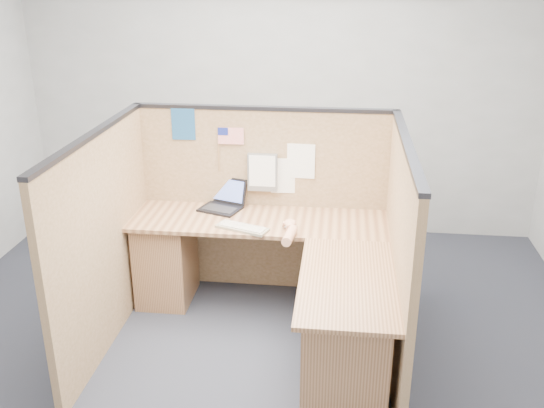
# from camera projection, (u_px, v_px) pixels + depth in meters

# --- Properties ---
(floor) EXTENTS (5.00, 5.00, 0.00)m
(floor) POSITION_uv_depth(u_px,v_px,m) (246.00, 352.00, 4.25)
(floor) COLOR #1F232C
(floor) RESTS_ON ground
(wall_back) EXTENTS (5.00, 0.00, 5.00)m
(wall_back) POSITION_uv_depth(u_px,v_px,m) (281.00, 92.00, 5.82)
(wall_back) COLOR #95989A
(wall_back) RESTS_ON floor
(wall_front) EXTENTS (5.00, 0.00, 5.00)m
(wall_front) POSITION_uv_depth(u_px,v_px,m) (111.00, 406.00, 1.66)
(wall_front) COLOR #95989A
(wall_front) RESTS_ON floor
(cubicle_partitions) EXTENTS (2.06, 1.83, 1.53)m
(cubicle_partitions) POSITION_uv_depth(u_px,v_px,m) (254.00, 228.00, 4.36)
(cubicle_partitions) COLOR brown
(cubicle_partitions) RESTS_ON floor
(l_desk) EXTENTS (1.95, 1.75, 0.73)m
(l_desk) POSITION_uv_depth(u_px,v_px,m) (277.00, 285.00, 4.35)
(l_desk) COLOR brown
(l_desk) RESTS_ON floor
(laptop) EXTENTS (0.36, 0.38, 0.22)m
(laptop) POSITION_uv_depth(u_px,v_px,m) (221.00, 201.00, 4.82)
(laptop) COLOR black
(laptop) RESTS_ON l_desk
(keyboard) EXTENTS (0.41, 0.26, 0.03)m
(keyboard) POSITION_uv_depth(u_px,v_px,m) (242.00, 228.00, 4.43)
(keyboard) COLOR gray
(keyboard) RESTS_ON l_desk
(mouse) EXTENTS (0.12, 0.09, 0.04)m
(mouse) POSITION_uv_depth(u_px,v_px,m) (290.00, 226.00, 4.43)
(mouse) COLOR silver
(mouse) RESTS_ON l_desk
(hand_forearm) EXTENTS (0.11, 0.37, 0.08)m
(hand_forearm) POSITION_uv_depth(u_px,v_px,m) (290.00, 232.00, 4.30)
(hand_forearm) COLOR tan
(hand_forearm) RESTS_ON l_desk
(blue_poster) EXTENTS (0.19, 0.01, 0.25)m
(blue_poster) POSITION_uv_depth(u_px,v_px,m) (183.00, 124.00, 4.71)
(blue_poster) COLOR navy
(blue_poster) RESTS_ON cubicle_partitions
(american_flag) EXTENTS (0.21, 0.01, 0.35)m
(american_flag) POSITION_uv_depth(u_px,v_px,m) (228.00, 137.00, 4.69)
(american_flag) COLOR olive
(american_flag) RESTS_ON cubicle_partitions
(file_holder) EXTENTS (0.23, 0.05, 0.30)m
(file_holder) POSITION_uv_depth(u_px,v_px,m) (263.00, 172.00, 4.75)
(file_holder) COLOR slate
(file_holder) RESTS_ON cubicle_partitions
(paper_left) EXTENTS (0.22, 0.01, 0.28)m
(paper_left) POSITION_uv_depth(u_px,v_px,m) (301.00, 161.00, 4.71)
(paper_left) COLOR white
(paper_left) RESTS_ON cubicle_partitions
(paper_right) EXTENTS (0.22, 0.03, 0.29)m
(paper_right) POSITION_uv_depth(u_px,v_px,m) (285.00, 176.00, 4.77)
(paper_right) COLOR white
(paper_right) RESTS_ON cubicle_partitions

